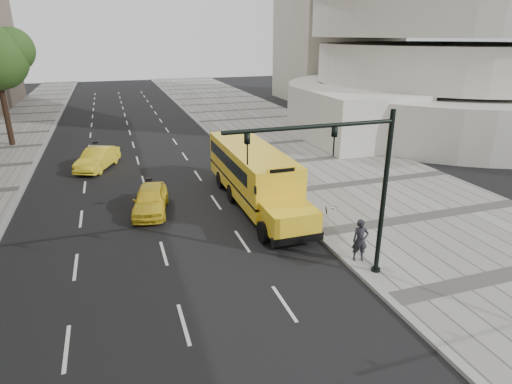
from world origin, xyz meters
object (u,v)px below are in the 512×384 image
object	(u,v)px
taxi_near	(150,200)
school_bus	(253,171)
traffic_signal	(352,178)
taxi_far	(97,159)
pedestrian	(360,240)

from	to	relation	value
taxi_near	school_bus	bearing A→B (deg)	8.27
school_bus	traffic_signal	distance (m)	9.16
taxi_near	taxi_far	xyz separation A→B (m)	(-2.68, 9.00, 0.02)
taxi_far	pedestrian	world-z (taller)	pedestrian
pedestrian	traffic_signal	distance (m)	3.44
school_bus	traffic_signal	world-z (taller)	traffic_signal
pedestrian	taxi_near	bearing A→B (deg)	147.52
pedestrian	taxi_far	bearing A→B (deg)	135.58
taxi_near	traffic_signal	bearing A→B (deg)	-44.76
traffic_signal	school_bus	bearing A→B (deg)	94.48
taxi_near	taxi_far	bearing A→B (deg)	117.42
taxi_far	pedestrian	bearing A→B (deg)	-35.64
school_bus	taxi_far	size ratio (longest dim) A/B	2.63
taxi_near	traffic_signal	world-z (taller)	traffic_signal
school_bus	traffic_signal	size ratio (longest dim) A/B	1.81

